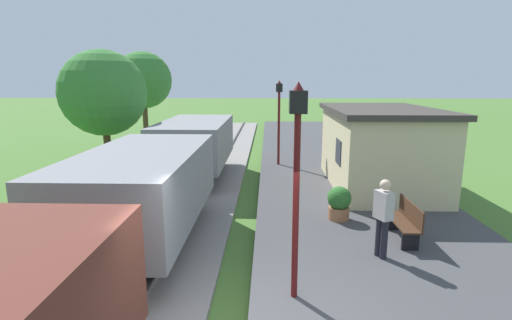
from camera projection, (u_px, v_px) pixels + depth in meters
name	position (u px, v px, depth m)	size (l,w,h in m)	color
freight_train	(143.00, 193.00, 9.01)	(2.50, 19.40, 2.12)	brown
station_hut	(379.00, 147.00, 13.57)	(3.50, 5.80, 2.78)	beige
bench_near_hut	(405.00, 220.00, 9.11)	(0.42, 1.50, 0.91)	#422819
person_waiting	(383.00, 215.00, 8.11)	(0.37, 0.44, 1.71)	black
potted_planter	(339.00, 203.00, 10.44)	(0.64, 0.64, 0.92)	#9E6642
lamp_post_near	(297.00, 153.00, 6.27)	(0.28, 0.28, 3.70)	#591414
lamp_post_far	(279.00, 107.00, 16.83)	(0.28, 0.28, 3.70)	#591414
tree_trackside_far	(103.00, 93.00, 15.08)	(3.34, 3.34, 5.13)	#4C3823
tree_field_left	(143.00, 80.00, 20.66)	(3.01, 3.01, 5.46)	#4C3823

